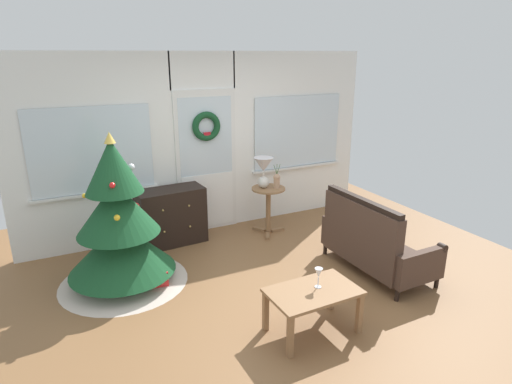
{
  "coord_description": "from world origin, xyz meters",
  "views": [
    {
      "loc": [
        -2.06,
        -3.67,
        2.53
      ],
      "look_at": [
        0.05,
        0.55,
        1.0
      ],
      "focal_mm": 30.32,
      "sensor_mm": 36.0,
      "label": 1
    }
  ],
  "objects_px": {
    "gift_box": "(158,279)",
    "wine_glass": "(319,274)",
    "settee_sofa": "(372,243)",
    "coffee_table": "(313,297)",
    "table_lamp": "(263,168)",
    "christmas_tree": "(119,230)",
    "dresser_cabinet": "(171,216)",
    "flower_vase": "(277,180)",
    "side_table": "(268,201)"
  },
  "relations": [
    {
      "from": "christmas_tree",
      "to": "coffee_table",
      "type": "height_order",
      "value": "christmas_tree"
    },
    {
      "from": "settee_sofa",
      "to": "coffee_table",
      "type": "distance_m",
      "value": 1.46
    },
    {
      "from": "side_table",
      "to": "table_lamp",
      "type": "relative_size",
      "value": 1.58
    },
    {
      "from": "gift_box",
      "to": "side_table",
      "type": "bearing_deg",
      "value": 23.35
    },
    {
      "from": "settee_sofa",
      "to": "flower_vase",
      "type": "relative_size",
      "value": 4.03
    },
    {
      "from": "flower_vase",
      "to": "table_lamp",
      "type": "bearing_deg",
      "value": 147.99
    },
    {
      "from": "christmas_tree",
      "to": "gift_box",
      "type": "bearing_deg",
      "value": -40.88
    },
    {
      "from": "flower_vase",
      "to": "wine_glass",
      "type": "xyz_separation_m",
      "value": [
        -0.77,
        -2.17,
        -0.23
      ]
    },
    {
      "from": "dresser_cabinet",
      "to": "table_lamp",
      "type": "bearing_deg",
      "value": -11.47
    },
    {
      "from": "christmas_tree",
      "to": "wine_glass",
      "type": "bearing_deg",
      "value": -49.1
    },
    {
      "from": "dresser_cabinet",
      "to": "coffee_table",
      "type": "relative_size",
      "value": 1.09
    },
    {
      "from": "dresser_cabinet",
      "to": "table_lamp",
      "type": "distance_m",
      "value": 1.44
    },
    {
      "from": "christmas_tree",
      "to": "coffee_table",
      "type": "relative_size",
      "value": 2.06
    },
    {
      "from": "dresser_cabinet",
      "to": "gift_box",
      "type": "relative_size",
      "value": 4.7
    },
    {
      "from": "settee_sofa",
      "to": "wine_glass",
      "type": "bearing_deg",
      "value": -151.93
    },
    {
      "from": "christmas_tree",
      "to": "dresser_cabinet",
      "type": "distance_m",
      "value": 1.17
    },
    {
      "from": "table_lamp",
      "to": "flower_vase",
      "type": "distance_m",
      "value": 0.25
    },
    {
      "from": "wine_glass",
      "to": "christmas_tree",
      "type": "bearing_deg",
      "value": 130.9
    },
    {
      "from": "christmas_tree",
      "to": "wine_glass",
      "type": "relative_size",
      "value": 8.96
    },
    {
      "from": "settee_sofa",
      "to": "gift_box",
      "type": "xyz_separation_m",
      "value": [
        -2.38,
        0.79,
        -0.28
      ]
    },
    {
      "from": "wine_glass",
      "to": "gift_box",
      "type": "xyz_separation_m",
      "value": [
        -1.17,
        1.44,
        -0.48
      ]
    },
    {
      "from": "table_lamp",
      "to": "gift_box",
      "type": "xyz_separation_m",
      "value": [
        -1.77,
        -0.83,
        -0.88
      ]
    },
    {
      "from": "dresser_cabinet",
      "to": "table_lamp",
      "type": "relative_size",
      "value": 2.1
    },
    {
      "from": "dresser_cabinet",
      "to": "gift_box",
      "type": "bearing_deg",
      "value": -113.94
    },
    {
      "from": "flower_vase",
      "to": "coffee_table",
      "type": "height_order",
      "value": "flower_vase"
    },
    {
      "from": "flower_vase",
      "to": "gift_box",
      "type": "bearing_deg",
      "value": -159.27
    },
    {
      "from": "settee_sofa",
      "to": "christmas_tree",
      "type": "bearing_deg",
      "value": 158.43
    },
    {
      "from": "settee_sofa",
      "to": "flower_vase",
      "type": "bearing_deg",
      "value": 106.56
    },
    {
      "from": "dresser_cabinet",
      "to": "side_table",
      "type": "relative_size",
      "value": 1.33
    },
    {
      "from": "table_lamp",
      "to": "flower_vase",
      "type": "xyz_separation_m",
      "value": [
        0.16,
        -0.1,
        -0.17
      ]
    },
    {
      "from": "flower_vase",
      "to": "wine_glass",
      "type": "height_order",
      "value": "flower_vase"
    },
    {
      "from": "settee_sofa",
      "to": "coffee_table",
      "type": "bearing_deg",
      "value": -152.26
    },
    {
      "from": "side_table",
      "to": "coffee_table",
      "type": "distance_m",
      "value": 2.38
    },
    {
      "from": "christmas_tree",
      "to": "gift_box",
      "type": "distance_m",
      "value": 0.7
    },
    {
      "from": "gift_box",
      "to": "settee_sofa",
      "type": "bearing_deg",
      "value": -18.32
    },
    {
      "from": "settee_sofa",
      "to": "table_lamp",
      "type": "height_order",
      "value": "table_lamp"
    },
    {
      "from": "christmas_tree",
      "to": "coffee_table",
      "type": "xyz_separation_m",
      "value": [
        1.42,
        -1.75,
        -0.27
      ]
    },
    {
      "from": "settee_sofa",
      "to": "flower_vase",
      "type": "xyz_separation_m",
      "value": [
        -0.45,
        1.52,
        0.44
      ]
    },
    {
      "from": "table_lamp",
      "to": "coffee_table",
      "type": "xyz_separation_m",
      "value": [
        -0.68,
        -2.3,
        -0.61
      ]
    },
    {
      "from": "table_lamp",
      "to": "settee_sofa",
      "type": "bearing_deg",
      "value": -69.3
    },
    {
      "from": "flower_vase",
      "to": "wine_glass",
      "type": "relative_size",
      "value": 1.79
    },
    {
      "from": "gift_box",
      "to": "dresser_cabinet",
      "type": "bearing_deg",
      "value": 66.06
    },
    {
      "from": "settee_sofa",
      "to": "side_table",
      "type": "xyz_separation_m",
      "value": [
        -0.55,
        1.58,
        0.12
      ]
    },
    {
      "from": "gift_box",
      "to": "wine_glass",
      "type": "bearing_deg",
      "value": -51.0
    },
    {
      "from": "christmas_tree",
      "to": "table_lamp",
      "type": "relative_size",
      "value": 3.97
    },
    {
      "from": "christmas_tree",
      "to": "settee_sofa",
      "type": "bearing_deg",
      "value": -21.57
    },
    {
      "from": "dresser_cabinet",
      "to": "coffee_table",
      "type": "xyz_separation_m",
      "value": [
        0.61,
        -2.56,
        -0.02
      ]
    },
    {
      "from": "flower_vase",
      "to": "christmas_tree",
      "type": "bearing_deg",
      "value": -168.74
    },
    {
      "from": "dresser_cabinet",
      "to": "flower_vase",
      "type": "distance_m",
      "value": 1.55
    },
    {
      "from": "table_lamp",
      "to": "gift_box",
      "type": "distance_m",
      "value": 2.15
    }
  ]
}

